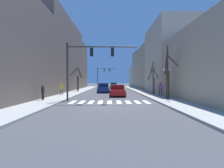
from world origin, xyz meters
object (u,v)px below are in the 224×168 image
street_tree_right_far (78,79)px  street_tree_left_mid (168,77)px  car_driving_toward_lane (114,86)px  pedestrian_near_right_corner (43,91)px  car_at_intersection (117,91)px  pedestrian_on_right_sidewalk (160,88)px  street_tree_right_near (153,79)px  traffic_signal_near (88,59)px  traffic_signal_far (103,73)px  pedestrian_crossing_street (61,88)px  car_parked_left_near (104,88)px  street_lamp_right_corner (167,71)px

street_tree_right_far → street_tree_left_mid: bearing=-47.9°
car_driving_toward_lane → street_tree_left_mid: bearing=-168.5°
pedestrian_near_right_corner → car_driving_toward_lane: bearing=-12.7°
car_at_intersection → pedestrian_on_right_sidewalk: bearing=-99.9°
pedestrian_on_right_sidewalk → street_tree_right_near: street_tree_right_near is taller
street_tree_left_mid → car_driving_toward_lane: bearing=101.5°
car_driving_toward_lane → street_tree_right_near: bearing=-165.1°
pedestrian_near_right_corner → street_tree_right_far: size_ratio=0.35×
car_driving_toward_lane → pedestrian_near_right_corner: (-7.53, -28.70, 0.35)m
street_tree_right_far → street_tree_left_mid: size_ratio=0.79×
street_tree_right_far → pedestrian_on_right_sidewalk: bearing=-38.2°
traffic_signal_near → traffic_signal_far: traffic_signal_far is taller
car_driving_toward_lane → street_tree_right_near: 21.42m
traffic_signal_far → pedestrian_crossing_street: 34.22m
traffic_signal_near → street_tree_right_near: size_ratio=1.51×
car_driving_toward_lane → car_parked_left_near: 15.41m
street_tree_left_mid → traffic_signal_near: bearing=-172.2°
traffic_signal_near → car_at_intersection: size_ratio=1.57×
traffic_signal_far → car_driving_toward_lane: bearing=-73.6°
car_driving_toward_lane → car_parked_left_near: (-2.00, -15.28, 0.02)m
pedestrian_crossing_street → street_tree_right_far: street_tree_right_far is taller
traffic_signal_near → car_at_intersection: traffic_signal_near is taller
car_parked_left_near → pedestrian_near_right_corner: size_ratio=2.91×
car_at_intersection → pedestrian_crossing_street: pedestrian_crossing_street is taller
traffic_signal_far → pedestrian_crossing_street: bearing=-97.0°
traffic_signal_near → street_lamp_right_corner: bearing=15.2°
street_lamp_right_corner → street_tree_right_near: 5.45m
traffic_signal_far → pedestrian_near_right_corner: traffic_signal_far is taller
street_tree_right_near → traffic_signal_far: bearing=105.4°
street_lamp_right_corner → car_parked_left_near: (-7.83, 10.74, -2.42)m
traffic_signal_near → traffic_signal_far: size_ratio=1.10×
car_parked_left_near → pedestrian_near_right_corner: bearing=-22.4°
pedestrian_on_right_sidewalk → street_tree_right_near: size_ratio=0.36×
pedestrian_crossing_street → pedestrian_on_right_sidewalk: bearing=-14.4°
car_driving_toward_lane → car_at_intersection: bearing=-179.5°
car_driving_toward_lane → pedestrian_crossing_street: size_ratio=2.98×
car_at_intersection → pedestrian_on_right_sidewalk: 5.70m
street_lamp_right_corner → car_driving_toward_lane: size_ratio=0.92×
street_lamp_right_corner → pedestrian_near_right_corner: 13.79m
traffic_signal_far → pedestrian_crossing_street: size_ratio=4.16×
pedestrian_crossing_street → street_tree_right_near: 13.16m
car_parked_left_near → pedestrian_crossing_street: bearing=-38.1°
pedestrian_near_right_corner → street_tree_right_far: street_tree_right_far is taller
street_tree_left_mid → pedestrian_near_right_corner: bearing=-173.6°
pedestrian_on_right_sidewalk → street_lamp_right_corner: bearing=106.9°
car_parked_left_near → pedestrian_near_right_corner: pedestrian_near_right_corner is taller
car_driving_toward_lane → pedestrian_crossing_street: (-7.50, -22.30, 0.33)m
pedestrian_crossing_street → street_tree_left_mid: street_tree_left_mid is taller
car_at_intersection → street_tree_left_mid: (5.35, -4.76, 1.81)m
car_parked_left_near → pedestrian_on_right_sidewalk: bearing=43.6°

